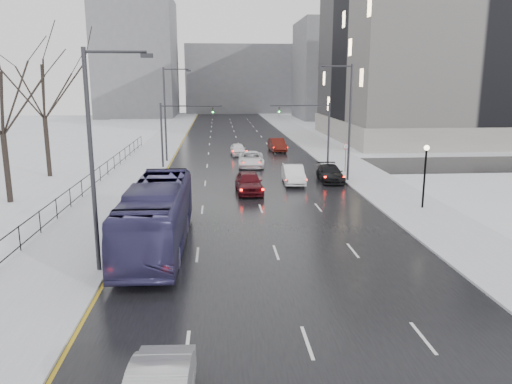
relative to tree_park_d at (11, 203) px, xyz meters
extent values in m
cube|color=black|center=(17.80, 26.00, 0.02)|extent=(16.00, 150.00, 0.04)
cube|color=black|center=(17.80, 14.00, 0.02)|extent=(130.00, 10.00, 0.04)
cube|color=silver|center=(7.30, 26.00, 0.08)|extent=(5.00, 150.00, 0.16)
cube|color=silver|center=(28.30, 26.00, 0.08)|extent=(5.00, 150.00, 0.16)
cube|color=white|center=(-2.20, 26.00, 0.06)|extent=(14.00, 150.00, 0.12)
cube|color=black|center=(4.80, -4.00, 1.41)|extent=(0.04, 70.00, 0.05)
cube|color=black|center=(4.80, -4.00, 0.41)|extent=(0.04, 70.00, 0.05)
cylinder|color=black|center=(4.80, -4.00, 0.81)|extent=(0.06, 0.06, 1.30)
cylinder|color=#2D2D33|center=(26.20, 6.00, 5.00)|extent=(0.20, 0.20, 10.00)
cylinder|color=#2D2D33|center=(24.90, 6.00, 9.80)|extent=(2.60, 0.12, 0.12)
cube|color=#2D2D33|center=(23.60, 6.00, 9.65)|extent=(0.50, 0.25, 0.18)
cylinder|color=#2D2D33|center=(9.40, -14.00, 5.00)|extent=(0.20, 0.20, 10.00)
cylinder|color=#2D2D33|center=(10.70, -14.00, 9.80)|extent=(2.60, 0.12, 0.12)
cube|color=#2D2D33|center=(12.00, -14.00, 9.65)|extent=(0.50, 0.25, 0.18)
cylinder|color=#2D2D33|center=(9.40, 18.00, 5.00)|extent=(0.20, 0.20, 10.00)
cylinder|color=#2D2D33|center=(10.70, 18.00, 9.80)|extent=(2.60, 0.12, 0.12)
cube|color=#2D2D33|center=(12.00, 18.00, 9.65)|extent=(0.50, 0.25, 0.18)
cylinder|color=black|center=(28.80, -4.00, 2.16)|extent=(0.14, 0.14, 4.00)
sphere|color=#FFE5B2|center=(28.80, -4.00, 4.26)|extent=(0.36, 0.36, 0.36)
cylinder|color=#2D2D33|center=(26.20, 14.00, 3.25)|extent=(0.20, 0.20, 6.50)
cylinder|color=#2D2D33|center=(23.20, 14.00, 6.20)|extent=(6.00, 0.12, 0.12)
imported|color=#2D2D33|center=(21.10, 14.00, 5.60)|extent=(0.15, 0.18, 0.90)
sphere|color=#19FF33|center=(21.10, 13.85, 5.60)|extent=(0.16, 0.16, 0.16)
cylinder|color=#2D2D33|center=(9.40, 14.00, 3.25)|extent=(0.20, 0.20, 6.50)
cylinder|color=#2D2D33|center=(12.40, 14.00, 6.20)|extent=(6.00, 0.12, 0.12)
imported|color=#2D2D33|center=(14.50, 14.00, 5.60)|extent=(0.15, 0.18, 0.90)
sphere|color=#19FF33|center=(14.50, 13.85, 5.60)|extent=(0.16, 0.16, 0.16)
cylinder|color=#2D2D33|center=(27.00, 10.00, 1.41)|extent=(0.06, 0.06, 2.50)
cylinder|color=white|center=(27.00, 10.00, 2.56)|extent=(0.60, 0.03, 0.60)
torus|color=#B20C0C|center=(27.00, 10.00, 2.56)|extent=(0.58, 0.06, 0.58)
cube|color=gray|center=(52.80, 38.00, 12.00)|extent=(40.00, 30.00, 24.00)
cube|color=gray|center=(52.80, 38.00, 1.50)|extent=(40.60, 30.60, 3.00)
cube|color=slate|center=(45.80, 81.00, 11.00)|extent=(24.00, 20.00, 22.00)
cube|color=slate|center=(-4.20, 91.00, 14.00)|extent=(18.00, 22.00, 28.00)
cube|color=slate|center=(21.80, 106.00, 9.00)|extent=(30.00, 18.00, 18.00)
imported|color=navy|center=(11.69, -10.58, 1.74)|extent=(3.00, 12.26, 3.41)
imported|color=#490C13|center=(17.30, 2.02, 0.88)|extent=(2.15, 4.98, 1.67)
imported|color=white|center=(21.30, 5.31, 0.83)|extent=(1.85, 4.85, 1.58)
imported|color=white|center=(18.30, 14.16, 0.80)|extent=(2.82, 5.63, 1.53)
imported|color=black|center=(24.68, 6.10, 0.74)|extent=(2.12, 4.86, 1.39)
imported|color=white|center=(17.30, 22.30, 0.74)|extent=(1.93, 4.22, 1.40)
imported|color=#49110C|center=(22.30, 25.30, 0.84)|extent=(2.00, 4.98, 1.61)
camera|label=1|loc=(14.91, -36.03, 8.61)|focal=35.00mm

